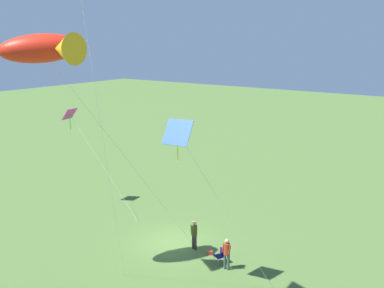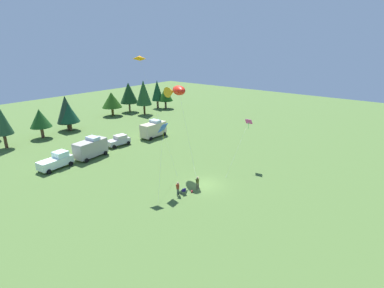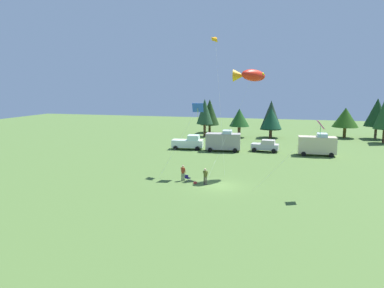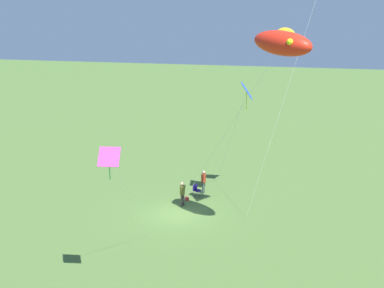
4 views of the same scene
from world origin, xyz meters
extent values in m
plane|color=#4A6830|center=(0.00, 0.00, 0.00)|extent=(160.00, 160.00, 0.00)
cylinder|color=#3D3431|center=(-1.64, 0.00, 0.42)|extent=(0.14, 0.14, 0.85)
cylinder|color=#3D3431|center=(-1.42, -0.07, 0.42)|extent=(0.14, 0.14, 0.85)
cylinder|color=#4C4F1F|center=(-1.53, -0.03, 1.16)|extent=(0.42, 0.42, 0.62)
sphere|color=tan|center=(-1.53, -0.03, 1.62)|extent=(0.24, 0.24, 0.24)
cylinder|color=#4C4F1F|center=(-1.70, 0.08, 1.19)|extent=(0.26, 0.15, 0.55)
cylinder|color=#4C4F1F|center=(-1.32, -0.03, 1.19)|extent=(0.16, 0.13, 0.56)
cube|color=#18105C|center=(-3.62, 0.58, 0.42)|extent=(0.64, 0.64, 0.04)
cube|color=#18105C|center=(-3.71, 0.39, 0.62)|extent=(0.45, 0.24, 0.40)
cylinder|color=#A5A8AD|center=(-3.72, 0.86, 0.21)|extent=(0.03, 0.03, 0.42)
cylinder|color=#A5A8AD|center=(-3.34, 0.68, 0.21)|extent=(0.03, 0.03, 0.42)
cylinder|color=#A5A8AD|center=(-3.90, 0.48, 0.21)|extent=(0.03, 0.03, 0.42)
cylinder|color=#A5A8AD|center=(-3.52, 0.30, 0.21)|extent=(0.03, 0.03, 0.42)
cylinder|color=#3A4941|center=(-4.38, 0.91, 0.42)|extent=(0.14, 0.14, 0.85)
cylinder|color=#3A4941|center=(-4.16, 0.90, 0.42)|extent=(0.14, 0.14, 0.85)
cylinder|color=maroon|center=(-4.27, 0.91, 1.16)|extent=(0.36, 0.36, 0.62)
sphere|color=tan|center=(-4.27, 0.91, 1.62)|extent=(0.24, 0.24, 0.24)
cylinder|color=maroon|center=(-4.47, 0.98, 1.19)|extent=(0.19, 0.10, 0.56)
cylinder|color=maroon|center=(-4.07, 0.96, 1.19)|extent=(0.18, 0.10, 0.56)
cube|color=#B3302F|center=(-2.64, 0.01, 0.11)|extent=(0.39, 0.36, 0.22)
cube|color=white|center=(-9.48, 20.61, 0.94)|extent=(5.18, 2.52, 1.20)
cube|color=white|center=(-8.49, 20.72, 1.94)|extent=(1.98, 2.02, 0.80)
cylinder|color=black|center=(-7.81, 21.89, 0.34)|extent=(0.70, 0.29, 0.68)
cylinder|color=black|center=(-7.58, 19.72, 0.34)|extent=(0.70, 0.29, 0.68)
cylinder|color=black|center=(-11.39, 21.51, 0.34)|extent=(0.70, 0.29, 0.68)
cylinder|color=black|center=(-11.16, 19.34, 0.34)|extent=(0.70, 0.29, 0.68)
cube|color=#A19991|center=(-3.53, 20.42, 1.59)|extent=(5.62, 2.83, 2.50)
cube|color=silver|center=(-2.89, 20.50, 3.09)|extent=(1.63, 2.18, 0.50)
cylinder|color=black|center=(-1.74, 21.83, 0.34)|extent=(0.70, 0.30, 0.68)
cylinder|color=black|center=(-1.46, 19.47, 0.34)|extent=(0.70, 0.30, 0.68)
cylinder|color=black|center=(-5.60, 21.37, 0.34)|extent=(0.70, 0.30, 0.68)
cylinder|color=black|center=(-5.32, 19.01, 0.34)|extent=(0.70, 0.30, 0.68)
cube|color=#B5B4B6|center=(2.94, 21.70, 0.79)|extent=(4.32, 2.11, 0.90)
cube|color=beige|center=(3.44, 21.66, 1.56)|extent=(2.12, 1.80, 0.65)
cylinder|color=black|center=(4.52, 22.57, 0.34)|extent=(0.69, 0.27, 0.68)
cylinder|color=black|center=(4.37, 20.60, 0.34)|extent=(0.69, 0.27, 0.68)
cylinder|color=black|center=(1.51, 22.80, 0.34)|extent=(0.69, 0.27, 0.68)
cylinder|color=black|center=(1.35, 20.83, 0.34)|extent=(0.69, 0.27, 0.68)
cube|color=beige|center=(10.67, 20.51, 1.59)|extent=(5.48, 2.41, 2.50)
cube|color=silver|center=(11.32, 20.54, 3.09)|extent=(1.48, 2.08, 0.50)
cylinder|color=black|center=(12.56, 21.78, 0.34)|extent=(0.69, 0.25, 0.68)
cylinder|color=black|center=(12.66, 19.40, 0.34)|extent=(0.69, 0.25, 0.68)
cylinder|color=black|center=(8.68, 21.63, 0.34)|extent=(0.69, 0.25, 0.68)
cylinder|color=black|center=(8.77, 19.25, 0.34)|extent=(0.69, 0.25, 0.68)
cylinder|color=#4B3322|center=(-10.38, 36.21, 1.29)|extent=(0.53, 0.53, 2.58)
cone|color=#224629|center=(-10.38, 36.21, 5.11)|extent=(3.32, 3.32, 5.06)
cylinder|color=#523525|center=(-3.44, 37.04, 1.10)|extent=(0.59, 0.59, 2.21)
cone|color=#1B4C1A|center=(-3.44, 37.04, 3.97)|extent=(4.02, 4.02, 3.53)
cylinder|color=#432E24|center=(2.69, 38.21, 0.83)|extent=(0.57, 0.57, 1.65)
cone|color=#203627|center=(2.69, 38.21, 4.52)|extent=(4.25, 4.25, 5.74)
cylinder|color=#4F3422|center=(2.80, 37.48, 0.95)|extent=(0.50, 0.50, 1.91)
cone|color=#144129|center=(2.80, 37.48, 3.92)|extent=(4.12, 4.12, 4.02)
cylinder|color=#543E1A|center=(16.92, 41.80, 1.08)|extent=(0.61, 0.61, 2.15)
cone|color=#214D11|center=(16.92, 41.80, 4.08)|extent=(5.02, 5.02, 3.85)
cylinder|color=#463527|center=(22.58, 41.87, 1.23)|extent=(0.48, 0.48, 2.45)
cone|color=#17391A|center=(22.58, 41.87, 5.16)|extent=(4.64, 4.64, 5.42)
cylinder|color=#47311B|center=(22.97, 36.46, 1.28)|extent=(0.52, 0.52, 2.56)
cone|color=#204A21|center=(22.97, 36.46, 5.69)|extent=(3.98, 3.98, 6.25)
cylinder|color=#503A2D|center=(30.69, 39.34, 1.12)|extent=(0.60, 0.60, 2.23)
cone|color=#134021|center=(30.69, 39.34, 5.04)|extent=(3.22, 3.22, 5.62)
cylinder|color=#453A28|center=(31.80, 37.28, 1.11)|extent=(0.54, 0.54, 2.22)
cone|color=#194A11|center=(31.80, 37.28, 4.06)|extent=(4.20, 4.20, 3.68)
ellipsoid|color=red|center=(2.54, 6.51, 11.53)|extent=(3.44, 4.03, 1.58)
cone|color=#F9AE1B|center=(0.87, 6.51, 11.53)|extent=(1.30, 1.41, 1.41)
sphere|color=yellow|center=(3.57, 6.94, 11.69)|extent=(0.34, 0.34, 0.34)
cylinder|color=silver|center=(0.51, 3.16, 5.77)|extent=(4.08, 6.73, 11.53)
cylinder|color=#4C3823|center=(-1.52, -0.20, 0.00)|extent=(0.04, 0.04, 0.01)
cube|color=blue|center=(-3.40, 3.99, 7.88)|extent=(1.35, 0.90, 1.06)
cylinder|color=#E3F018|center=(-3.40, 3.99, 7.12)|extent=(0.04, 0.04, 1.26)
cylinder|color=silver|center=(-5.34, 2.70, 3.94)|extent=(3.89, 2.59, 7.88)
cylinder|color=#4C3823|center=(-7.27, 1.41, 0.00)|extent=(0.04, 0.04, 0.01)
cube|color=#D43FA2|center=(9.70, -0.81, 6.79)|extent=(0.78, 1.08, 0.80)
cylinder|color=green|center=(9.70, -0.81, 6.19)|extent=(0.04, 0.04, 1.00)
cylinder|color=silver|center=(6.66, -0.90, 3.40)|extent=(6.08, 0.19, 6.80)
cylinder|color=#4C3823|center=(3.63, -0.99, 0.00)|extent=(0.04, 0.04, 0.01)
pyramid|color=orange|center=(-2.34, 8.77, 16.04)|extent=(1.38, 1.49, 0.76)
cylinder|color=silver|center=(-1.34, 6.61, 7.93)|extent=(2.21, 4.21, 15.86)
cylinder|color=#4C3823|center=(-0.25, 4.51, 0.00)|extent=(0.04, 0.04, 0.01)
camera|label=1|loc=(-15.25, 19.73, 12.00)|focal=42.00mm
camera|label=2|loc=(-28.86, -21.07, 17.86)|focal=28.00mm
camera|label=3|loc=(7.43, -37.46, 10.49)|focal=35.00mm
camera|label=4|loc=(31.95, 8.03, 13.91)|focal=50.00mm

